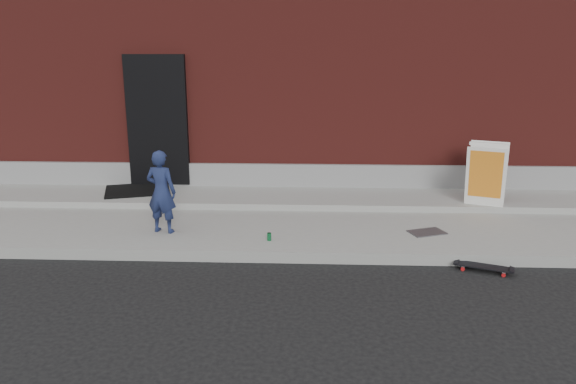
# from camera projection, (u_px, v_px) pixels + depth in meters

# --- Properties ---
(ground) EXTENTS (80.00, 80.00, 0.00)m
(ground) POSITION_uv_depth(u_px,v_px,m) (304.00, 264.00, 7.12)
(ground) COLOR black
(ground) RESTS_ON ground
(sidewalk) EXTENTS (20.00, 3.00, 0.15)m
(sidewalk) POSITION_uv_depth(u_px,v_px,m) (306.00, 222.00, 8.55)
(sidewalk) COLOR gray
(sidewalk) RESTS_ON ground
(apron) EXTENTS (20.00, 1.20, 0.10)m
(apron) POSITION_uv_depth(u_px,v_px,m) (306.00, 198.00, 9.39)
(apron) COLOR gray
(apron) RESTS_ON sidewalk
(building) EXTENTS (20.00, 8.10, 5.00)m
(building) POSITION_uv_depth(u_px,v_px,m) (309.00, 52.00, 13.22)
(building) COLOR maroon
(building) RESTS_ON ground
(child) EXTENTS (0.48, 0.37, 1.16)m
(child) POSITION_uv_depth(u_px,v_px,m) (161.00, 192.00, 7.71)
(child) COLOR #1B244B
(child) RESTS_ON sidewalk
(skateboard) EXTENTS (0.70, 0.41, 0.08)m
(skateboard) POSITION_uv_depth(u_px,v_px,m) (484.00, 267.00, 6.87)
(skateboard) COLOR #B11214
(skateboard) RESTS_ON ground
(pizza_sign) EXTENTS (0.78, 0.85, 0.97)m
(pizza_sign) POSITION_uv_depth(u_px,v_px,m) (486.00, 174.00, 8.72)
(pizza_sign) COLOR white
(pizza_sign) RESTS_ON apron
(soda_can) EXTENTS (0.07, 0.07, 0.11)m
(soda_can) POSITION_uv_depth(u_px,v_px,m) (269.00, 237.00, 7.51)
(soda_can) COLOR #187B3F
(soda_can) RESTS_ON sidewalk
(doormat) EXTENTS (1.27, 1.13, 0.03)m
(doormat) POSITION_uv_depth(u_px,v_px,m) (138.00, 190.00, 9.62)
(doormat) COLOR black
(doormat) RESTS_ON apron
(utility_plate) EXTENTS (0.56, 0.46, 0.01)m
(utility_plate) POSITION_uv_depth(u_px,v_px,m) (427.00, 232.00, 7.82)
(utility_plate) COLOR #535358
(utility_plate) RESTS_ON sidewalk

